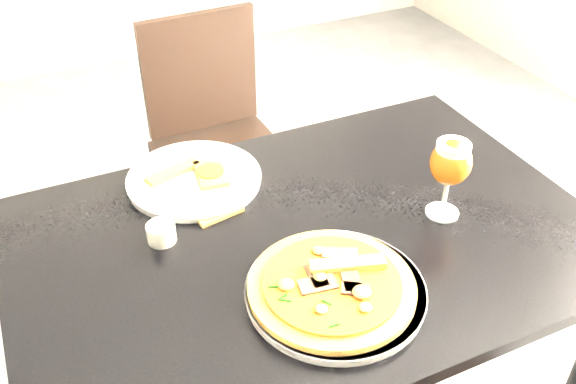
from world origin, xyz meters
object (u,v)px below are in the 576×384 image
dining_table (307,267)px  pizza (332,285)px  chair_far (217,139)px  beer_glass (451,163)px

dining_table → pizza: bearing=-101.9°
dining_table → chair_far: chair_far is taller
chair_far → pizza: chair_far is taller
dining_table → pizza: pizza is taller
pizza → chair_far: bearing=82.6°
chair_far → beer_glass: size_ratio=4.83×
chair_far → beer_glass: 1.01m
dining_table → beer_glass: beer_glass is taller
dining_table → chair_far: size_ratio=1.38×
chair_far → pizza: size_ratio=2.84×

